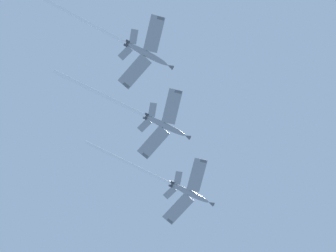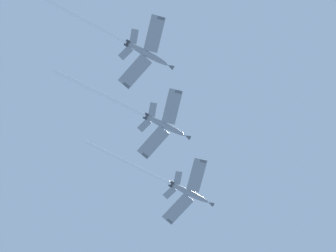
{
  "view_description": "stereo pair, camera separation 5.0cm",
  "coord_description": "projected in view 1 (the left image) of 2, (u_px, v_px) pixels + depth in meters",
  "views": [
    {
      "loc": [
        -10.96,
        -5.78,
        1.84
      ],
      "look_at": [
        0.74,
        1.46,
        128.86
      ],
      "focal_mm": 52.43,
      "sensor_mm": 36.0,
      "label": 1
    },
    {
      "loc": [
        -10.99,
        -5.74,
        1.84
      ],
      "look_at": [
        0.74,
        1.46,
        128.86
      ],
      "focal_mm": 52.43,
      "sensor_mm": 36.0,
      "label": 2
    }
  ],
  "objects": [
    {
      "name": "jet_third",
      "position": [
        125.0,
        42.0,
        121.6
      ],
      "size": [
        35.84,
        26.08,
        9.02
      ],
      "color": "gray"
    },
    {
      "name": "jet_second",
      "position": [
        143.0,
        115.0,
        126.16
      ],
      "size": [
        33.49,
        24.88,
        8.87
      ],
      "color": "gray"
    },
    {
      "name": "jet_lead",
      "position": [
        175.0,
        186.0,
        131.35
      ],
      "size": [
        33.79,
        24.4,
        7.87
      ],
      "color": "gray"
    }
  ]
}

